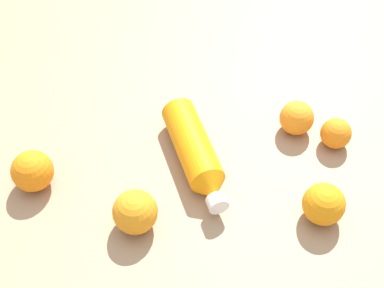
# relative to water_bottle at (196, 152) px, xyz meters

# --- Properties ---
(ground_plane) EXTENTS (2.40, 2.40, 0.00)m
(ground_plane) POSITION_rel_water_bottle_xyz_m (0.06, -0.04, -0.03)
(ground_plane) COLOR #9E7F60
(water_bottle) EXTENTS (0.26, 0.07, 0.07)m
(water_bottle) POSITION_rel_water_bottle_xyz_m (0.00, 0.00, 0.00)
(water_bottle) COLOR orange
(water_bottle) RESTS_ON ground_plane
(orange_0) EXTENTS (0.06, 0.06, 0.06)m
(orange_0) POSITION_rel_water_bottle_xyz_m (-0.04, -0.28, -0.00)
(orange_0) COLOR orange
(orange_0) RESTS_ON ground_plane
(orange_1) EXTENTS (0.08, 0.08, 0.08)m
(orange_1) POSITION_rel_water_bottle_xyz_m (-0.19, -0.18, 0.00)
(orange_1) COLOR orange
(orange_1) RESTS_ON ground_plane
(orange_2) EXTENTS (0.08, 0.08, 0.08)m
(orange_2) POSITION_rel_water_bottle_xyz_m (-0.10, 0.15, 0.01)
(orange_2) COLOR orange
(orange_2) RESTS_ON ground_plane
(orange_3) EXTENTS (0.08, 0.08, 0.08)m
(orange_3) POSITION_rel_water_bottle_xyz_m (0.05, 0.31, 0.01)
(orange_3) COLOR orange
(orange_3) RESTS_ON ground_plane
(orange_4) EXTENTS (0.07, 0.07, 0.07)m
(orange_4) POSITION_rel_water_bottle_xyz_m (0.02, -0.23, 0.00)
(orange_4) COLOR orange
(orange_4) RESTS_ON ground_plane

